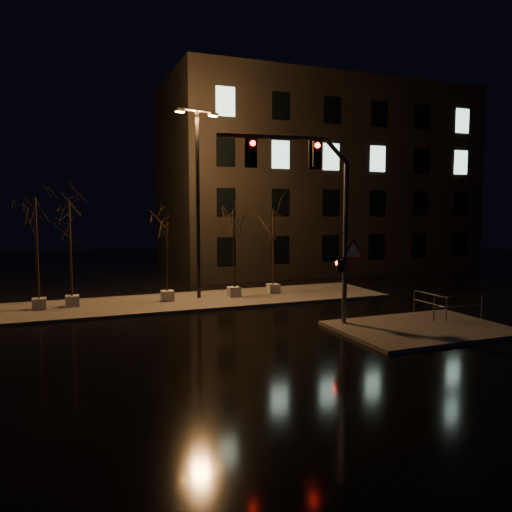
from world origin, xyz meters
name	(u,v)px	position (x,y,z in m)	size (l,w,h in m)	color
ground	(224,327)	(0.00, 0.00, 0.00)	(90.00, 90.00, 0.00)	black
median	(190,301)	(0.00, 6.00, 0.07)	(22.00, 5.00, 0.15)	#43413C
sidewalk_corner	(421,328)	(7.50, -3.50, 0.07)	(7.00, 5.00, 0.15)	#43413C
building	(316,180)	(14.00, 18.00, 7.50)	(25.00, 12.00, 15.00)	black
tree_0	(36,222)	(-7.49, 6.27, 4.41)	(1.80, 1.80, 5.62)	#A8A59D
tree_1	(70,224)	(-5.96, 6.47, 4.29)	(1.80, 1.80, 5.46)	#A8A59D
tree_2	(166,238)	(-1.19, 6.24, 3.50)	(1.80, 1.80, 4.42)	#A8A59D
tree_3	(234,229)	(2.54, 6.13, 3.95)	(1.80, 1.80, 5.01)	#A8A59D
tree_4	(273,228)	(5.03, 6.35, 3.93)	(1.80, 1.80, 4.99)	#A8A59D
traffic_signal_mast	(318,203)	(3.58, -1.58, 5.30)	(6.39, 0.92, 7.85)	#595C61
streetlight_main	(198,191)	(0.61, 6.49, 6.03)	(2.53, 0.89, 10.19)	black
guard_rail_a	(458,304)	(9.83, -3.10, 0.87)	(2.55, 0.27, 1.10)	#595C61
guard_rail_b	(430,301)	(9.25, -1.95, 0.82)	(0.06, 2.21, 1.05)	#595C61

